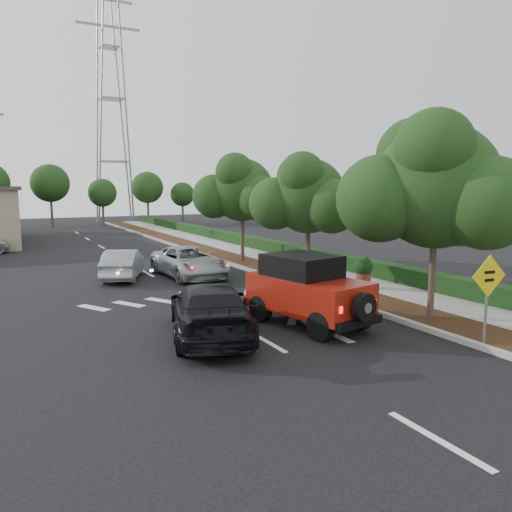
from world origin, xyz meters
TOP-DOWN VIEW (x-y plane):
  - ground at (0.00, 0.00)m, footprint 120.00×120.00m
  - curb at (4.60, 12.00)m, footprint 0.20×70.00m
  - planting_strip at (5.60, 12.00)m, footprint 1.80×70.00m
  - sidewalk at (7.50, 12.00)m, footprint 2.00×70.00m
  - hedge at (8.90, 12.00)m, footprint 0.80×70.00m
  - transmission_tower at (6.00, 48.00)m, footprint 7.00×4.00m
  - street_tree_near at (5.60, -0.50)m, footprint 3.80×3.80m
  - street_tree_mid at (5.60, 6.50)m, footprint 3.20×3.20m
  - street_tree_far at (5.60, 13.00)m, footprint 3.40×3.40m
  - red_jeep at (1.82, 0.93)m, footprint 2.56×4.33m
  - silver_suv_ahead at (1.50, 10.21)m, footprint 2.57×5.14m
  - black_suv_oncoming at (-1.15, 1.13)m, footprint 3.51×5.58m
  - silver_sedan_oncoming at (-1.33, 11.15)m, footprint 2.82×4.30m
  - speed_hump_sign at (4.80, -3.11)m, footprint 1.09×0.14m
  - terracotta_planter at (6.60, 3.96)m, footprint 0.74×0.74m

SIDE VIEW (x-z plane):
  - ground at x=0.00m, z-range 0.00..0.00m
  - transmission_tower at x=6.00m, z-range -14.00..14.00m
  - street_tree_near at x=5.60m, z-range -2.96..2.96m
  - street_tree_mid at x=5.60m, z-range -2.66..2.66m
  - street_tree_far at x=5.60m, z-range -2.81..2.81m
  - planting_strip at x=5.60m, z-range 0.00..0.12m
  - sidewalk at x=7.50m, z-range 0.00..0.12m
  - curb at x=4.60m, z-range 0.00..0.15m
  - hedge at x=8.90m, z-range 0.00..0.80m
  - silver_sedan_oncoming at x=-1.33m, z-range 0.00..1.34m
  - silver_suv_ahead at x=1.50m, z-range 0.00..1.40m
  - black_suv_oncoming at x=-1.15m, z-range 0.00..1.51m
  - terracotta_planter at x=6.60m, z-range 0.23..1.52m
  - red_jeep at x=1.82m, z-range 0.02..2.14m
  - speed_hump_sign at x=4.80m, z-range 0.45..2.77m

